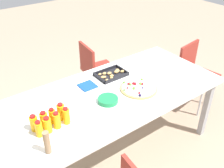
{
  "coord_description": "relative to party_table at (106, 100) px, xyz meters",
  "views": [
    {
      "loc": [
        -1.09,
        -1.58,
        2.1
      ],
      "look_at": [
        0.14,
        0.09,
        0.77
      ],
      "focal_mm": 41.23,
      "sensor_mm": 36.0,
      "label": 1
    }
  ],
  "objects": [
    {
      "name": "juice_bottle_4",
      "position": [
        -0.7,
        -0.06,
        0.12
      ],
      "size": [
        0.06,
        0.06,
        0.14
      ],
      "color": "#FAAC14",
      "rests_on": "party_table"
    },
    {
      "name": "juice_bottle_0",
      "position": [
        -0.69,
        -0.14,
        0.12
      ],
      "size": [
        0.06,
        0.06,
        0.13
      ],
      "color": "#FAAE14",
      "rests_on": "party_table"
    },
    {
      "name": "juice_bottle_2",
      "position": [
        -0.55,
        -0.14,
        0.13
      ],
      "size": [
        0.06,
        0.06,
        0.14
      ],
      "color": "#FAAB14",
      "rests_on": "party_table"
    },
    {
      "name": "napkin_stack",
      "position": [
        -0.06,
        0.22,
        0.07
      ],
      "size": [
        0.15,
        0.15,
        0.01
      ],
      "primitive_type": "cube",
      "color": "#194CA5",
      "rests_on": "party_table"
    },
    {
      "name": "snack_tray",
      "position": [
        0.25,
        0.25,
        0.07
      ],
      "size": [
        0.3,
        0.22,
        0.04
      ],
      "color": "black",
      "rests_on": "party_table"
    },
    {
      "name": "party_table",
      "position": [
        0.0,
        0.0,
        0.0
      ],
      "size": [
        2.27,
        0.97,
        0.75
      ],
      "color": "white",
      "rests_on": "ground_plane"
    },
    {
      "name": "fruit_pizza",
      "position": [
        0.3,
        -0.11,
        0.07
      ],
      "size": [
        0.35,
        0.35,
        0.05
      ],
      "color": "tan",
      "rests_on": "party_table"
    },
    {
      "name": "juice_bottle_1",
      "position": [
        -0.62,
        -0.14,
        0.12
      ],
      "size": [
        0.06,
        0.06,
        0.14
      ],
      "color": "#F9AE14",
      "rests_on": "party_table"
    },
    {
      "name": "cardboard_tube",
      "position": [
        -0.71,
        -0.33,
        0.15
      ],
      "size": [
        0.04,
        0.04,
        0.18
      ],
      "primitive_type": "cylinder",
      "color": "#9E7A56",
      "rests_on": "party_table"
    },
    {
      "name": "chair_far_right",
      "position": [
        0.45,
        0.86,
        -0.19
      ],
      "size": [
        0.44,
        0.44,
        0.83
      ],
      "rotation": [
        0.0,
        0.0,
        -1.68
      ],
      "color": "maroon",
      "rests_on": "ground_plane"
    },
    {
      "name": "chair_end",
      "position": [
        1.42,
        0.07,
        -0.19
      ],
      "size": [
        0.45,
        0.45,
        0.83
      ],
      "rotation": [
        0.0,
        0.0,
        3.29
      ],
      "color": "maroon",
      "rests_on": "ground_plane"
    },
    {
      "name": "juice_bottle_7",
      "position": [
        -0.47,
        -0.06,
        0.13
      ],
      "size": [
        0.06,
        0.06,
        0.15
      ],
      "color": "#F9AD14",
      "rests_on": "party_table"
    },
    {
      "name": "plate_stack",
      "position": [
        -0.04,
        -0.1,
        0.08
      ],
      "size": [
        0.18,
        0.18,
        0.04
      ],
      "color": "#1E8C4C",
      "rests_on": "party_table"
    },
    {
      "name": "ground_plane",
      "position": [
        0.0,
        0.0,
        -0.69
      ],
      "size": [
        12.0,
        12.0,
        0.0
      ],
      "primitive_type": "plane",
      "color": "tan"
    },
    {
      "name": "juice_bottle_3",
      "position": [
        -0.46,
        -0.13,
        0.13
      ],
      "size": [
        0.05,
        0.05,
        0.15
      ],
      "color": "#F9AE14",
      "rests_on": "party_table"
    },
    {
      "name": "juice_bottle_5",
      "position": [
        -0.62,
        -0.06,
        0.12
      ],
      "size": [
        0.06,
        0.06,
        0.13
      ],
      "color": "#F9AC14",
      "rests_on": "party_table"
    },
    {
      "name": "juice_bottle_6",
      "position": [
        -0.55,
        -0.06,
        0.12
      ],
      "size": [
        0.05,
        0.05,
        0.13
      ],
      "color": "#FAAD14",
      "rests_on": "party_table"
    }
  ]
}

